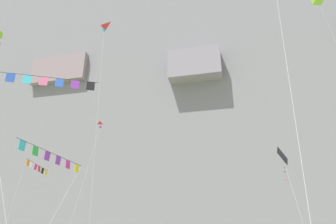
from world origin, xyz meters
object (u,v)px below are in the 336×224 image
Objects in this scene: kite_delta_upper_left at (100,33)px; kite_delta_mid_left at (100,134)px; kite_banner_high_right at (42,84)px; kite_banner_near_cliff at (52,160)px; kite_diamond_far_right at (283,159)px; kite_banner_low_left at (37,169)px.

kite_delta_mid_left is at bearing 106.91° from kite_delta_upper_left.
kite_banner_near_cliff is (-0.82, 3.49, -3.77)m from kite_banner_high_right.
kite_diamond_far_right is (15.19, 14.71, -1.66)m from kite_banner_high_right.
kite_delta_mid_left is at bearing 106.81° from kite_banner_near_cliff.
kite_banner_high_right reaches higher than kite_diamond_far_right.
kite_banner_low_left is (-7.11, 1.93, -16.33)m from kite_delta_upper_left.
kite_banner_near_cliff is 21.12m from kite_delta_mid_left.
kite_banner_near_cliff is 0.73× the size of kite_diamond_far_right.
kite_banner_high_right reaches higher than kite_banner_low_left.
kite_banner_low_left is (-11.28, 16.54, -0.82)m from kite_banner_high_right.
kite_diamond_far_right is (19.36, 0.10, -17.18)m from kite_delta_upper_left.
kite_delta_upper_left is 25.88m from kite_diamond_far_right.
kite_diamond_far_right is at bearing -18.43° from kite_delta_mid_left.
kite_banner_low_left is 0.63× the size of kite_delta_mid_left.
kite_diamond_far_right is 23.69m from kite_delta_mid_left.
kite_banner_low_left reaches higher than kite_diamond_far_right.
kite_delta_mid_left reaches higher than kite_diamond_far_right.
kite_banner_low_left is 16.98m from kite_banner_near_cliff.
kite_delta_upper_left is at bearing -15.20° from kite_banner_low_left.
kite_delta_mid_left is (-21.58, 7.19, 6.62)m from kite_diamond_far_right.
kite_diamond_far_right is 0.62× the size of kite_delta_mid_left.
kite_delta_upper_left is 2.58× the size of kite_diamond_far_right.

